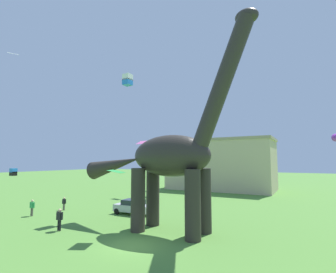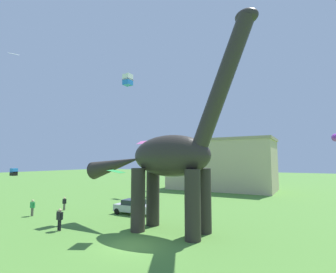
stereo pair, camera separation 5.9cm
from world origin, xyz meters
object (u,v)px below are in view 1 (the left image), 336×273
at_px(parked_sedan_left, 133,207).
at_px(kite_far_left, 128,80).
at_px(person_watching_child, 60,217).
at_px(kite_mid_left, 167,142).
at_px(kite_near_low, 13,172).
at_px(dinosaur_sculpture, 170,156).
at_px(person_vendor_side, 64,202).
at_px(kite_drifting, 116,171).
at_px(person_photographer, 32,206).
at_px(kite_apex, 13,54).
at_px(kite_trailing, 141,142).
at_px(kite_mid_center, 155,141).

distance_m(parked_sedan_left, kite_far_left, 14.42).
relative_size(person_watching_child, kite_far_left, 1.39).
bearing_deg(kite_mid_left, kite_near_low, -113.06).
relative_size(dinosaur_sculpture, kite_mid_left, 8.48).
bearing_deg(person_watching_child, person_vendor_side, 121.92).
xyz_separation_m(kite_drifting, kite_mid_left, (-8.57, 23.33, 4.14)).
bearing_deg(person_photographer, person_vendor_side, -153.53).
distance_m(person_photographer, person_watching_child, 7.66).
distance_m(kite_apex, kite_near_low, 14.06).
bearing_deg(parked_sedan_left, kite_near_low, -161.54).
bearing_deg(dinosaur_sculpture, kite_mid_left, 89.45).
height_order(kite_far_left, kite_near_low, kite_far_left).
xyz_separation_m(person_watching_child, kite_near_low, (-12.36, 2.95, 3.36)).
distance_m(kite_drifting, kite_near_low, 17.76).
distance_m(parked_sedan_left, kite_near_low, 15.20).
bearing_deg(kite_trailing, person_watching_child, -73.31).
xyz_separation_m(dinosaur_sculpture, kite_apex, (-13.62, -5.77, 9.60)).
xyz_separation_m(dinosaur_sculpture, person_watching_child, (-8.18, -4.19, -5.12)).
height_order(kite_apex, kite_trailing, kite_apex).
relative_size(parked_sedan_left, kite_trailing, 2.25).
height_order(person_photographer, kite_mid_left, kite_mid_left).
distance_m(dinosaur_sculpture, kite_far_left, 12.59).
relative_size(kite_mid_center, kite_trailing, 0.78).
bearing_deg(kite_apex, parked_sedan_left, 54.90).
xyz_separation_m(person_photographer, kite_mid_center, (8.22, 11.03, 7.34)).
bearing_deg(person_vendor_side, parked_sedan_left, -154.30).
bearing_deg(person_photographer, kite_mid_left, -159.65).
height_order(person_watching_child, kite_trailing, kite_trailing).
bearing_deg(person_watching_child, kite_near_low, 149.02).
xyz_separation_m(parked_sedan_left, person_vendor_side, (-8.48, -2.19, 0.11)).
relative_size(person_watching_child, kite_near_low, 2.04).
relative_size(kite_drifting, kite_far_left, 1.36).
bearing_deg(person_watching_child, kite_trailing, 89.15).
relative_size(parked_sedan_left, person_photographer, 2.53).
bearing_deg(kite_mid_left, kite_mid_center, -68.92).
relative_size(person_photographer, kite_apex, 1.45).
relative_size(kite_mid_left, kite_trailing, 1.07).
distance_m(kite_drifting, kite_apex, 15.44).
xyz_separation_m(parked_sedan_left, person_watching_child, (-1.44, -8.21, 0.28)).
relative_size(kite_mid_left, kite_near_low, 2.31).
xyz_separation_m(person_photographer, person_watching_child, (7.32, -2.27, 0.06)).
bearing_deg(kite_drifting, person_photographer, 173.75).
bearing_deg(kite_trailing, kite_far_left, -61.82).
distance_m(dinosaur_sculpture, kite_drifting, 4.58).
height_order(person_vendor_side, kite_mid_center, kite_mid_center).
xyz_separation_m(person_vendor_side, person_photographer, (-0.28, -3.75, 0.11)).
bearing_deg(kite_far_left, person_watching_child, -92.37).
xyz_separation_m(person_photographer, kite_drifting, (12.59, -1.38, 3.94)).
distance_m(person_watching_child, kite_trailing, 22.44).
relative_size(parked_sedan_left, kite_drifting, 2.43).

